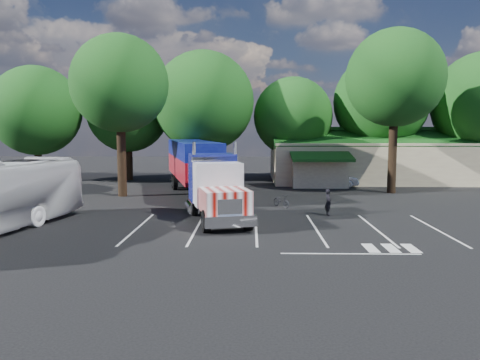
{
  "coord_description": "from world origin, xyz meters",
  "views": [
    {
      "loc": [
        -0.3,
        -30.65,
        5.32
      ],
      "look_at": [
        -1.0,
        -0.24,
        2.0
      ],
      "focal_mm": 35.0,
      "sensor_mm": 36.0,
      "label": 1
    }
  ],
  "objects_px": {
    "semi_truck": "(198,166)",
    "woman": "(328,202)",
    "bicycle": "(281,201)",
    "silver_sedan": "(334,179)"
  },
  "relations": [
    {
      "from": "woman",
      "to": "silver_sedan",
      "type": "xyz_separation_m",
      "value": [
        2.88,
        14.3,
        -0.11
      ]
    },
    {
      "from": "semi_truck",
      "to": "woman",
      "type": "xyz_separation_m",
      "value": [
        8.74,
        -5.89,
        -1.77
      ]
    },
    {
      "from": "semi_truck",
      "to": "bicycle",
      "type": "xyz_separation_m",
      "value": [
        6.04,
        -2.93,
        -2.14
      ]
    },
    {
      "from": "semi_truck",
      "to": "bicycle",
      "type": "bearing_deg",
      "value": -40.25
    },
    {
      "from": "semi_truck",
      "to": "bicycle",
      "type": "relative_size",
      "value": 12.71
    },
    {
      "from": "semi_truck",
      "to": "bicycle",
      "type": "height_order",
      "value": "semi_truck"
    },
    {
      "from": "semi_truck",
      "to": "silver_sedan",
      "type": "height_order",
      "value": "semi_truck"
    },
    {
      "from": "semi_truck",
      "to": "bicycle",
      "type": "distance_m",
      "value": 7.04
    },
    {
      "from": "woman",
      "to": "semi_truck",
      "type": "bearing_deg",
      "value": 46.76
    },
    {
      "from": "semi_truck",
      "to": "woman",
      "type": "relative_size",
      "value": 13.32
    }
  ]
}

